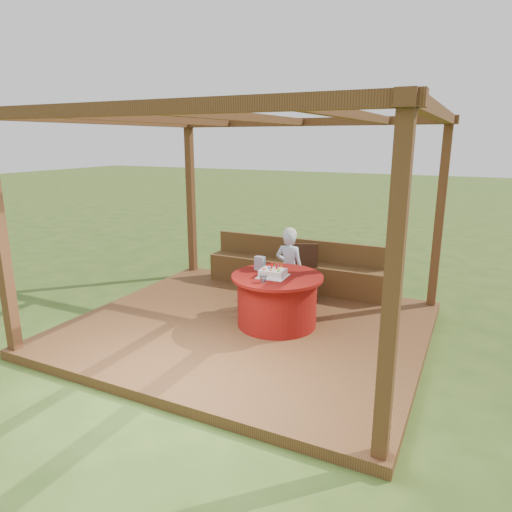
{
  "coord_description": "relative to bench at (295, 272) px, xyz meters",
  "views": [
    {
      "loc": [
        2.62,
        -5.07,
        2.53
      ],
      "look_at": [
        0.0,
        0.25,
        1.0
      ],
      "focal_mm": 32.0,
      "sensor_mm": 36.0,
      "label": 1
    }
  ],
  "objects": [
    {
      "name": "gift_bag",
      "position": [
        0.05,
        -1.45,
        0.51
      ],
      "size": [
        0.14,
        0.1,
        0.19
      ],
      "primitive_type": "cube",
      "rotation": [
        0.0,
        0.0,
        -0.08
      ],
      "color": "#C27DB2",
      "rests_on": "table"
    },
    {
      "name": "drinking_glass",
      "position": [
        0.32,
        -1.92,
        0.47
      ],
      "size": [
        0.13,
        0.13,
        0.09
      ],
      "primitive_type": "imported",
      "rotation": [
        0.0,
        0.0,
        -0.37
      ],
      "color": "white",
      "rests_on": "table"
    },
    {
      "name": "ground",
      "position": [
        0.0,
        -1.72,
        -0.38
      ],
      "size": [
        60.0,
        60.0,
        0.0
      ],
      "primitive_type": "plane",
      "color": "#334E1A",
      "rests_on": "ground"
    },
    {
      "name": "chair",
      "position": [
        0.32,
        -0.35,
        0.18
      ],
      "size": [
        0.5,
        0.5,
        0.83
      ],
      "color": "#371E11",
      "rests_on": "deck"
    },
    {
      "name": "bench",
      "position": [
        0.0,
        0.0,
        0.0
      ],
      "size": [
        3.0,
        0.42,
        0.8
      ],
      "color": "brown",
      "rests_on": "deck"
    },
    {
      "name": "elderly_woman",
      "position": [
        0.21,
        -0.79,
        0.33
      ],
      "size": [
        0.42,
        0.29,
        1.17
      ],
      "color": "#ABD2FF",
      "rests_on": "deck"
    },
    {
      "name": "pergola",
      "position": [
        0.0,
        -1.72,
        2.02
      ],
      "size": [
        4.5,
        4.0,
        2.72
      ],
      "color": "brown",
      "rests_on": "deck"
    },
    {
      "name": "birthday_cake",
      "position": [
        0.33,
        -1.65,
        0.47
      ],
      "size": [
        0.38,
        0.38,
        0.17
      ],
      "color": "white",
      "rests_on": "table"
    },
    {
      "name": "table",
      "position": [
        0.36,
        -1.57,
        0.08
      ],
      "size": [
        1.2,
        1.2,
        0.68
      ],
      "color": "maroon",
      "rests_on": "deck"
    },
    {
      "name": "deck",
      "position": [
        0.0,
        -1.72,
        -0.32
      ],
      "size": [
        4.5,
        4.0,
        0.12
      ],
      "primitive_type": "cube",
      "color": "brown",
      "rests_on": "ground"
    }
  ]
}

